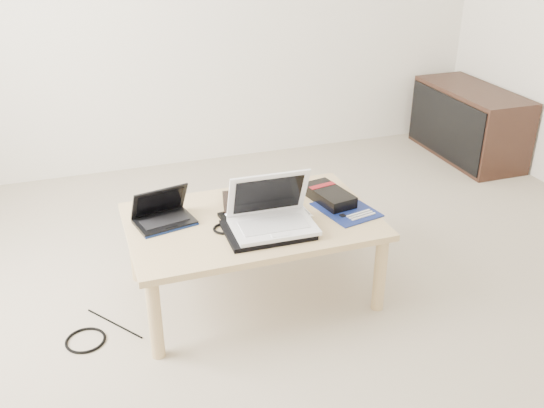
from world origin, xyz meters
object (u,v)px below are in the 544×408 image
object	(u,v)px
netbook	(163,215)
gpu_box	(329,196)
media_cabinet	(468,123)
coffee_table	(252,228)
white_laptop	(272,215)

from	to	relation	value
netbook	gpu_box	xyz separation A→B (m)	(0.78, -0.04, -0.01)
media_cabinet	netbook	world-z (taller)	netbook
coffee_table	white_laptop	size ratio (longest dim) A/B	3.08
media_cabinet	netbook	distance (m)	2.60
coffee_table	white_laptop	xyz separation A→B (m)	(0.05, -0.12, 0.12)
white_laptop	media_cabinet	bearing A→B (deg)	33.67
media_cabinet	gpu_box	size ratio (longest dim) A/B	3.12
coffee_table	media_cabinet	size ratio (longest dim) A/B	1.22
netbook	gpu_box	world-z (taller)	netbook
media_cabinet	netbook	xyz separation A→B (m)	(-2.36, -1.07, 0.19)
coffee_table	white_laptop	distance (m)	0.18
coffee_table	media_cabinet	xyz separation A→B (m)	(1.98, 1.16, -0.10)
media_cabinet	white_laptop	world-z (taller)	white_laptop
gpu_box	netbook	bearing A→B (deg)	176.72
coffee_table	white_laptop	bearing A→B (deg)	-68.03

